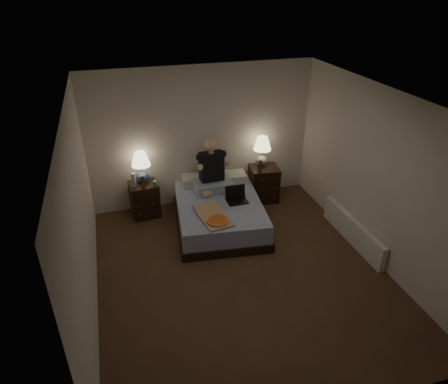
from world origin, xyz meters
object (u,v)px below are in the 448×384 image
object	(u,v)px
bed	(219,213)
nightstand_right	(264,184)
beer_bottle_right	(260,166)
laptop	(237,196)
lamp_right	(262,151)
pizza_box	(218,221)
radiator	(353,231)
beer_bottle_left	(143,182)
lamp_left	(141,167)
person	(212,165)
soda_can	(155,184)
nightstand_left	(145,199)
water_bottle	(134,180)

from	to	relation	value
bed	nightstand_right	distance (m)	1.21
beer_bottle_right	laptop	xyz separation A→B (m)	(-0.61, -0.57, -0.20)
laptop	lamp_right	bearing A→B (deg)	47.68
pizza_box	radiator	distance (m)	2.17
laptop	beer_bottle_left	bearing A→B (deg)	156.34
lamp_right	beer_bottle_left	size ratio (longest dim) A/B	2.43
lamp_left	person	bearing A→B (deg)	-14.71
soda_can	beer_bottle_right	xyz separation A→B (m)	(1.87, -0.07, 0.11)
lamp_left	radiator	size ratio (longest dim) A/B	0.35
nightstand_left	radiator	size ratio (longest dim) A/B	0.38
soda_can	lamp_left	bearing A→B (deg)	129.67
nightstand_left	pizza_box	world-z (taller)	nightstand_left
nightstand_left	pizza_box	distance (m)	1.64
nightstand_right	beer_bottle_left	size ratio (longest dim) A/B	2.88
nightstand_left	beer_bottle_left	bearing A→B (deg)	-98.59
bed	person	bearing A→B (deg)	95.24
soda_can	person	bearing A→B (deg)	-5.12
bed	pizza_box	distance (m)	0.72
lamp_left	laptop	size ratio (longest dim) A/B	1.65
bed	beer_bottle_right	bearing A→B (deg)	34.02
soda_can	bed	bearing A→B (deg)	-28.51
beer_bottle_left	pizza_box	world-z (taller)	beer_bottle_left
bed	lamp_right	bearing A→B (deg)	41.35
lamp_left	radiator	distance (m)	3.62
water_bottle	pizza_box	distance (m)	1.69
soda_can	nightstand_left	bearing A→B (deg)	141.21
nightstand_right	person	bearing A→B (deg)	-163.88
pizza_box	radiator	xyz separation A→B (m)	(2.10, -0.44, -0.30)
water_bottle	lamp_right	bearing A→B (deg)	2.14
person	radiator	world-z (taller)	person
lamp_left	water_bottle	xyz separation A→B (m)	(-0.16, -0.13, -0.16)
nightstand_right	beer_bottle_right	xyz separation A→B (m)	(-0.14, -0.14, 0.45)
bed	lamp_left	size ratio (longest dim) A/B	3.25
nightstand_right	soda_can	bearing A→B (deg)	-170.78
lamp_right	water_bottle	size ratio (longest dim) A/B	2.24
lamp_right	beer_bottle_right	size ratio (longest dim) A/B	2.43
bed	nightstand_left	distance (m)	1.35
beer_bottle_right	lamp_left	bearing A→B (deg)	172.14
nightstand_left	beer_bottle_right	world-z (taller)	beer_bottle_right
nightstand_right	bed	bearing A→B (deg)	-142.75
laptop	pizza_box	distance (m)	0.73
water_bottle	radiator	bearing A→B (deg)	-27.77
lamp_right	water_bottle	distance (m)	2.34
beer_bottle_left	pizza_box	distance (m)	1.53
nightstand_right	soda_can	distance (m)	2.04
nightstand_left	nightstand_right	bearing A→B (deg)	-7.41
bed	person	world-z (taller)	person
lamp_left	beer_bottle_left	size ratio (longest dim) A/B	2.43
nightstand_left	beer_bottle_left	world-z (taller)	beer_bottle_left
soda_can	beer_bottle_right	distance (m)	1.87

